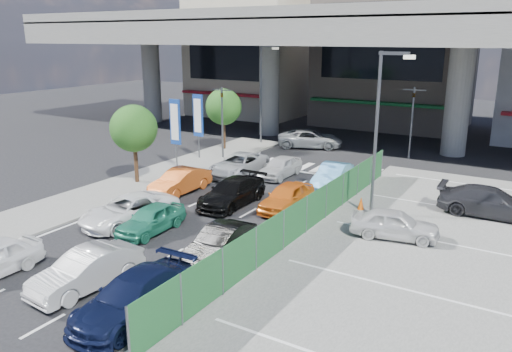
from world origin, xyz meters
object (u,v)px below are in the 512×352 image
Objects in this scene: street_lamp_left at (263,86)px; wagon_silver_front_left at (239,165)px; sedan_white_mid_left at (129,210)px; parked_sedan_dgrey at (490,202)px; minivan_navy_back at (134,296)px; sedan_white_front_mid at (280,167)px; traffic_light_left at (222,105)px; traffic_light_right at (413,105)px; taxi_teal_mid at (151,219)px; tree_near at (134,129)px; crossing_wagon_silver at (310,139)px; taxi_orange_left at (180,181)px; tree_far at (224,107)px; parked_sedan_white at (395,224)px; taxi_orange_right at (287,197)px; hatch_black_mid_right at (220,243)px; traffic_cone at (361,203)px; kei_truck_front_right at (333,176)px; signboard_far at (198,117)px; signboard_near at (175,124)px; hatch_white_back_mid at (87,270)px; street_lamp_right at (380,121)px; sedan_black_mid at (232,192)px.

wagon_silver_front_left is (3.57, -9.16, -4.08)m from street_lamp_left.
parked_sedan_dgrey reaches higher than sedan_white_mid_left.
sedan_white_front_mid is (-3.85, 16.89, -0.03)m from minivan_navy_back.
traffic_light_right is (11.70, 7.00, 0.00)m from traffic_light_left.
taxi_teal_mid is (5.47, -19.43, -4.14)m from street_lamp_left.
tree_near reaches higher than crossing_wagon_silver.
street_lamp_left is 1.91× the size of taxi_orange_left.
minivan_navy_back is at bearing -94.15° from traffic_light_right.
tree_far is 1.01× the size of minivan_navy_back.
taxi_orange_right is at bearing 69.43° from parked_sedan_white.
crossing_wagon_silver is 1.04× the size of parked_sedan_dgrey.
taxi_orange_left is at bearing -1.83° from tree_near.
street_lamp_left is at bearing 109.69° from minivan_navy_back.
tree_far reaches higher than crossing_wagon_silver.
hatch_black_mid_right is 0.94× the size of taxi_orange_left.
tree_near is 9.31m from sedan_white_front_mid.
street_lamp_left is 17.77m from traffic_cone.
hatch_black_mid_right is at bearing -55.89° from tree_far.
traffic_light_right reaches higher than kei_truck_front_right.
signboard_far is (-1.40, -1.01, -0.87)m from traffic_light_left.
parked_sedan_dgrey reaches higher than minivan_navy_back.
signboard_near is 16.81m from hatch_white_back_mid.
taxi_teal_mid is 4.32m from hatch_black_mid_right.
taxi_orange_left is 1.08× the size of sedan_white_front_mid.
signboard_far is 18.28m from parked_sedan_white.
street_lamp_left is 1.67× the size of tree_near.
tree_far is at bearing 71.87° from parked_sedan_dgrey.
street_lamp_right reaches higher than sedan_black_mid.
parked_sedan_white is (5.42, -5.99, 0.02)m from kei_truck_front_right.
tree_far is 24.56m from minivan_navy_back.
parked_sedan_dgrey is (14.47, -10.07, 0.06)m from crossing_wagon_silver.
traffic_light_left reaches higher than tree_far.
parked_sedan_dgrey is (8.52, 15.77, 0.09)m from minivan_navy_back.
kei_truck_front_right is at bearing 59.88° from sedan_black_mid.
tree_near is 13.44m from hatch_white_back_mid.
crossing_wagon_silver is at bearing 37.99° from tree_far.
taxi_teal_mid is at bearing 126.04° from parked_sedan_dgrey.
parked_sedan_white reaches higher than hatch_black_mid_right.
street_lamp_right is 11.11m from wagon_silver_front_left.
traffic_light_right is at bearing 71.04° from taxi_teal_mid.
crossing_wagon_silver is (5.46, 4.26, -2.67)m from tree_far.
wagon_silver_front_left is (-3.60, 15.41, 0.00)m from hatch_white_back_mid.
hatch_black_mid_right is at bearing -40.13° from taxi_orange_left.
kei_truck_front_right reaches higher than parked_sedan_white.
traffic_light_left is 14.22m from traffic_cone.
sedan_white_front_mid is (6.08, -8.19, -4.11)m from street_lamp_left.
signboard_far is at bearing 122.53° from crossing_wagon_silver.
signboard_far is at bearing 120.33° from taxi_orange_left.
sedan_white_mid_left is at bearing -62.76° from signboard_near.
wagon_silver_front_left is at bearing 81.69° from taxi_orange_left.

